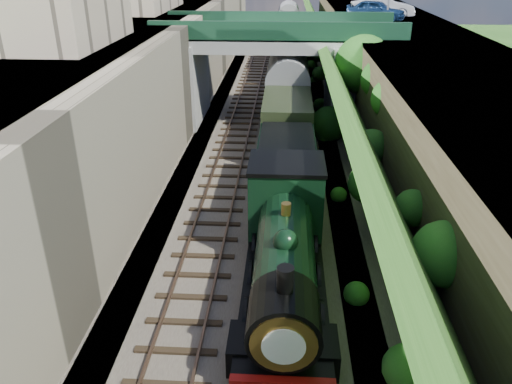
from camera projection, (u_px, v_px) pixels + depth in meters
The scene contains 18 objects.
ground at pixel (240, 378), 14.30m from camera, with size 160.00×160.00×0.00m, color #1E4714.
trackbed at pixel (268, 139), 32.25m from camera, with size 10.00×90.00×0.20m, color #473F38.
retaining_wall at pixel (180, 86), 31.07m from camera, with size 1.00×90.00×7.00m, color #756B56.
street_plateau_left at pixel (125, 85), 31.26m from camera, with size 6.00×90.00×7.00m, color #262628.
street_plateau_right at pixel (424, 96), 30.42m from camera, with size 8.00×90.00×6.25m, color #262628.
embankment_slope at pixel (352, 113), 28.68m from camera, with size 4.57×90.00×6.41m.
track_left at pixel (237, 137), 32.29m from camera, with size 2.50×90.00×0.20m.
track_right at pixel (286, 138), 32.12m from camera, with size 2.50×90.00×0.20m.
road_bridge at pixel (284, 65), 34.07m from camera, with size 16.00×6.40×7.25m.
building_near at pixel (64, 0), 23.51m from camera, with size 4.00×8.00×4.00m, color gray.
tree at pixel (364, 66), 30.88m from camera, with size 3.60×3.80×6.60m.
car_blue at pixel (376, 10), 38.37m from camera, with size 1.80×4.46×1.52m, color navy.
car_silver at pixel (382, 7), 40.06m from camera, with size 1.73×4.97×1.64m, color #B1B0B5.
locomotive at pixel (285, 253), 16.75m from camera, with size 3.10×10.22×3.83m.
tender at pixel (286, 173), 23.50m from camera, with size 2.70×6.00×3.05m.
coach_front at pixel (287, 95), 34.64m from camera, with size 2.90×18.00×3.70m.
coach_middle at pixel (288, 49), 51.55m from camera, with size 2.90×18.00×3.70m.
coach_rear at pixel (288, 25), 68.46m from camera, with size 2.90×18.00×3.70m.
Camera 1 is at (1.09, -10.52, 11.02)m, focal length 35.00 mm.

